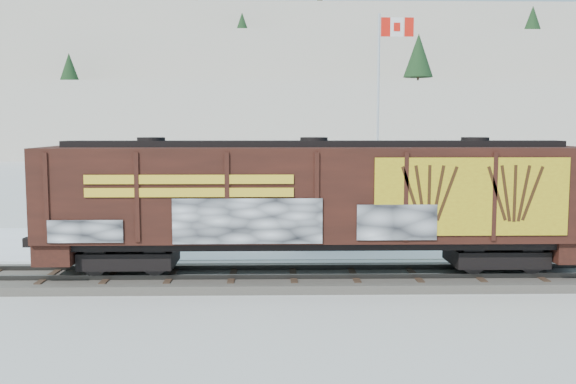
{
  "coord_description": "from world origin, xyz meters",
  "views": [
    {
      "loc": [
        -2.6,
        -20.94,
        5.16
      ],
      "look_at": [
        -2.11,
        3.0,
        2.71
      ],
      "focal_mm": 40.0,
      "sensor_mm": 36.0,
      "label": 1
    }
  ],
  "objects_px": {
    "car_white": "(259,227)",
    "hopper_railcar": "(314,198)",
    "car_dark": "(366,225)",
    "flagpole": "(379,147)",
    "car_silver": "(114,224)"
  },
  "relations": [
    {
      "from": "car_white",
      "to": "hopper_railcar",
      "type": "bearing_deg",
      "value": -144.98
    },
    {
      "from": "car_dark",
      "to": "car_white",
      "type": "bearing_deg",
      "value": 80.45
    },
    {
      "from": "flagpole",
      "to": "car_dark",
      "type": "distance_m",
      "value": 7.34
    },
    {
      "from": "flagpole",
      "to": "car_white",
      "type": "relative_size",
      "value": 2.45
    },
    {
      "from": "car_white",
      "to": "flagpole",
      "type": "bearing_deg",
      "value": -24.01
    },
    {
      "from": "flagpole",
      "to": "car_white",
      "type": "xyz_separation_m",
      "value": [
        -6.33,
        -6.8,
        -3.3
      ]
    },
    {
      "from": "flagpole",
      "to": "car_silver",
      "type": "distance_m",
      "value": 14.5
    },
    {
      "from": "hopper_railcar",
      "to": "flagpole",
      "type": "bearing_deg",
      "value": 72.2
    },
    {
      "from": "car_silver",
      "to": "car_dark",
      "type": "bearing_deg",
      "value": -101.9
    },
    {
      "from": "hopper_railcar",
      "to": "flagpole",
      "type": "relative_size",
      "value": 1.59
    },
    {
      "from": "flagpole",
      "to": "car_dark",
      "type": "relative_size",
      "value": 2.15
    },
    {
      "from": "hopper_railcar",
      "to": "car_white",
      "type": "relative_size",
      "value": 3.89
    },
    {
      "from": "car_silver",
      "to": "hopper_railcar",
      "type": "bearing_deg",
      "value": -140.83
    },
    {
      "from": "hopper_railcar",
      "to": "car_silver",
      "type": "height_order",
      "value": "hopper_railcar"
    },
    {
      "from": "car_dark",
      "to": "hopper_railcar",
      "type": "bearing_deg",
      "value": 144.17
    }
  ]
}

